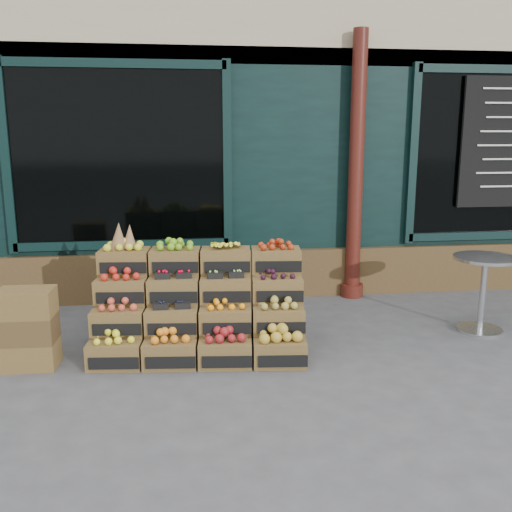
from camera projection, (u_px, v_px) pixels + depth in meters
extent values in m
plane|color=#4A4A4D|center=(289.00, 365.00, 5.07)|extent=(60.00, 60.00, 0.00)
cube|color=black|center=(232.00, 110.00, 9.60)|extent=(12.00, 6.00, 4.80)
cube|color=black|center=(255.00, 177.00, 6.93)|extent=(12.00, 0.12, 3.00)
cube|color=#4F3A1F|center=(256.00, 274.00, 7.12)|extent=(12.00, 0.18, 0.60)
cube|color=black|center=(119.00, 157.00, 6.60)|extent=(2.40, 0.06, 2.00)
cube|color=black|center=(506.00, 155.00, 7.23)|extent=(2.40, 0.06, 2.00)
cylinder|color=#491711|center=(356.00, 168.00, 6.87)|extent=(0.18, 0.18, 3.20)
cube|color=black|center=(510.00, 143.00, 7.12)|extent=(1.30, 0.04, 1.60)
cube|color=brown|center=(116.00, 353.00, 5.03)|extent=(0.50, 0.37, 0.23)
cube|color=black|center=(111.00, 364.00, 4.87)|extent=(0.43, 0.06, 0.11)
cube|color=yellow|center=(115.00, 337.00, 5.00)|extent=(0.40, 0.28, 0.08)
cube|color=brown|center=(171.00, 353.00, 5.05)|extent=(0.50, 0.37, 0.23)
cube|color=black|center=(168.00, 363.00, 4.89)|extent=(0.43, 0.06, 0.11)
cube|color=orange|center=(170.00, 336.00, 5.01)|extent=(0.40, 0.28, 0.08)
cube|color=brown|center=(225.00, 352.00, 5.06)|extent=(0.50, 0.37, 0.23)
cube|color=black|center=(225.00, 362.00, 4.90)|extent=(0.43, 0.06, 0.11)
cube|color=maroon|center=(225.00, 335.00, 5.03)|extent=(0.40, 0.28, 0.09)
cube|color=brown|center=(280.00, 351.00, 5.08)|extent=(0.50, 0.37, 0.23)
cube|color=black|center=(281.00, 361.00, 4.91)|extent=(0.43, 0.06, 0.11)
cube|color=#B3922C|center=(280.00, 333.00, 5.04)|extent=(0.40, 0.28, 0.11)
cube|color=brown|center=(119.00, 321.00, 5.18)|extent=(0.50, 0.37, 0.23)
cube|color=black|center=(115.00, 330.00, 5.01)|extent=(0.43, 0.06, 0.11)
cube|color=#C04731|center=(118.00, 305.00, 5.14)|extent=(0.40, 0.28, 0.08)
cube|color=brown|center=(172.00, 320.00, 5.19)|extent=(0.50, 0.37, 0.23)
cube|color=black|center=(170.00, 329.00, 5.03)|extent=(0.43, 0.06, 0.11)
cube|color=#191B38|center=(172.00, 307.00, 5.16)|extent=(0.40, 0.28, 0.03)
cube|color=brown|center=(225.00, 320.00, 5.21)|extent=(0.50, 0.37, 0.23)
cube|color=black|center=(225.00, 329.00, 5.04)|extent=(0.43, 0.06, 0.11)
cube|color=orange|center=(225.00, 304.00, 5.17)|extent=(0.40, 0.28, 0.06)
cube|color=brown|center=(278.00, 319.00, 5.22)|extent=(0.50, 0.37, 0.23)
cube|color=black|center=(280.00, 328.00, 5.06)|extent=(0.43, 0.06, 0.11)
cube|color=#A0913C|center=(278.00, 303.00, 5.19)|extent=(0.40, 0.28, 0.08)
cube|color=brown|center=(122.00, 290.00, 5.32)|extent=(0.50, 0.37, 0.23)
cube|color=black|center=(118.00, 298.00, 5.16)|extent=(0.43, 0.06, 0.11)
cube|color=red|center=(121.00, 274.00, 5.29)|extent=(0.40, 0.28, 0.08)
cube|color=brown|center=(174.00, 290.00, 5.33)|extent=(0.50, 0.37, 0.23)
cube|color=black|center=(172.00, 298.00, 5.17)|extent=(0.43, 0.06, 0.11)
cube|color=red|center=(173.00, 276.00, 5.31)|extent=(0.40, 0.28, 0.03)
cube|color=brown|center=(226.00, 289.00, 5.35)|extent=(0.50, 0.37, 0.23)
cube|color=black|center=(225.00, 297.00, 5.19)|extent=(0.43, 0.06, 0.11)
cube|color=#98CF5A|center=(225.00, 276.00, 5.32)|extent=(0.40, 0.28, 0.03)
cube|color=brown|center=(277.00, 289.00, 5.36)|extent=(0.50, 0.37, 0.23)
cube|color=black|center=(278.00, 297.00, 5.20)|extent=(0.43, 0.06, 0.11)
cube|color=black|center=(277.00, 274.00, 5.33)|extent=(0.40, 0.28, 0.06)
cube|color=brown|center=(125.00, 261.00, 5.46)|extent=(0.50, 0.37, 0.23)
cube|color=black|center=(121.00, 268.00, 5.30)|extent=(0.43, 0.06, 0.11)
cube|color=gold|center=(124.00, 245.00, 5.43)|extent=(0.40, 0.28, 0.08)
cube|color=brown|center=(175.00, 261.00, 5.48)|extent=(0.50, 0.37, 0.23)
cube|color=black|center=(173.00, 268.00, 5.31)|extent=(0.43, 0.06, 0.11)
cube|color=#69A11C|center=(175.00, 245.00, 5.44)|extent=(0.40, 0.28, 0.08)
cube|color=brown|center=(226.00, 261.00, 5.49)|extent=(0.50, 0.37, 0.23)
cube|color=black|center=(225.00, 267.00, 5.33)|extent=(0.43, 0.06, 0.11)
cube|color=yellow|center=(226.00, 245.00, 5.46)|extent=(0.40, 0.28, 0.07)
cube|color=brown|center=(276.00, 260.00, 5.51)|extent=(0.50, 0.37, 0.23)
cube|color=black|center=(277.00, 267.00, 5.34)|extent=(0.43, 0.06, 0.11)
cube|color=#9E2C10|center=(276.00, 245.00, 5.48)|extent=(0.40, 0.28, 0.07)
cube|color=#4F3A1F|center=(199.00, 344.00, 5.25)|extent=(1.94, 0.52, 0.23)
cube|color=#4F3A1F|center=(201.00, 325.00, 5.42)|extent=(1.94, 0.52, 0.47)
cube|color=#4F3A1F|center=(202.00, 307.00, 5.58)|extent=(1.94, 0.52, 0.70)
cone|color=olive|center=(119.00, 236.00, 5.40)|extent=(0.16, 0.16, 0.27)
cone|color=olive|center=(130.00, 237.00, 5.46)|extent=(0.14, 0.14, 0.23)
cube|color=brown|center=(30.00, 354.00, 5.01)|extent=(0.48, 0.34, 0.24)
cube|color=#4F3A1F|center=(28.00, 329.00, 4.96)|extent=(0.48, 0.34, 0.24)
cube|color=brown|center=(26.00, 303.00, 4.91)|extent=(0.48, 0.34, 0.24)
cylinder|color=silver|center=(479.00, 330.00, 5.93)|extent=(0.46, 0.46, 0.03)
cylinder|color=silver|center=(482.00, 295.00, 5.86)|extent=(0.06, 0.06, 0.76)
cylinder|color=silver|center=(486.00, 258.00, 5.77)|extent=(0.63, 0.63, 0.03)
imported|color=#1A5D31|center=(119.00, 216.00, 7.28)|extent=(0.77, 0.57, 1.95)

